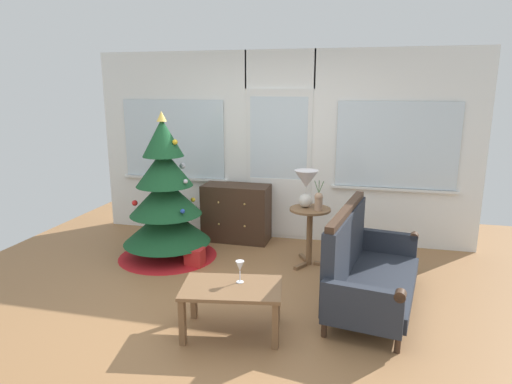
% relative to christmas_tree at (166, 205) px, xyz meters
% --- Properties ---
extents(ground_plane, '(6.76, 6.76, 0.00)m').
position_rel_christmas_tree_xyz_m(ground_plane, '(1.20, -1.00, -0.67)').
color(ground_plane, '#996B42').
extents(back_wall_with_door, '(5.20, 0.14, 2.55)m').
position_rel_christmas_tree_xyz_m(back_wall_with_door, '(1.20, 1.09, 0.61)').
color(back_wall_with_door, white).
rests_on(back_wall_with_door, ground).
extents(christmas_tree, '(1.22, 1.22, 1.80)m').
position_rel_christmas_tree_xyz_m(christmas_tree, '(0.00, 0.00, 0.00)').
color(christmas_tree, '#4C331E').
rests_on(christmas_tree, ground).
extents(dresser_cabinet, '(0.91, 0.46, 0.78)m').
position_rel_christmas_tree_xyz_m(dresser_cabinet, '(0.67, 0.79, -0.28)').
color(dresser_cabinet, '#3D281C').
rests_on(dresser_cabinet, ground).
extents(settee_sofa, '(0.94, 1.69, 0.96)m').
position_rel_christmas_tree_xyz_m(settee_sofa, '(2.38, -0.70, -0.29)').
color(settee_sofa, '#3D281C').
rests_on(settee_sofa, ground).
extents(side_table, '(0.50, 0.48, 0.69)m').
position_rel_christmas_tree_xyz_m(side_table, '(1.75, 0.16, -0.18)').
color(side_table, brown).
rests_on(side_table, ground).
extents(table_lamp, '(0.28, 0.28, 0.44)m').
position_rel_christmas_tree_xyz_m(table_lamp, '(1.69, 0.20, 0.31)').
color(table_lamp, silver).
rests_on(table_lamp, side_table).
extents(flower_vase, '(0.11, 0.10, 0.35)m').
position_rel_christmas_tree_xyz_m(flower_vase, '(1.85, 0.10, 0.14)').
color(flower_vase, tan).
rests_on(flower_vase, side_table).
extents(coffee_table, '(0.91, 0.65, 0.43)m').
position_rel_christmas_tree_xyz_m(coffee_table, '(1.30, -1.52, -0.30)').
color(coffee_table, brown).
rests_on(coffee_table, ground).
extents(wine_glass, '(0.08, 0.08, 0.20)m').
position_rel_christmas_tree_xyz_m(wine_glass, '(1.35, -1.43, -0.10)').
color(wine_glass, silver).
rests_on(wine_glass, coffee_table).
extents(gift_box, '(0.21, 0.19, 0.21)m').
position_rel_christmas_tree_xyz_m(gift_box, '(0.44, -0.20, -0.57)').
color(gift_box, red).
rests_on(gift_box, ground).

